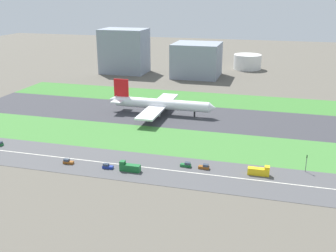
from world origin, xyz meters
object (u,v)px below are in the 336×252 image
(airliner, at_px, (159,104))
(traffic_light, at_px, (306,162))
(truck_0, at_px, (129,167))
(fuel_tank_west, at_px, (247,62))
(hangar_building, at_px, (197,60))
(car_5, at_px, (68,162))
(car_4, at_px, (186,165))
(car_1, at_px, (107,166))
(terminal_building, at_px, (124,51))
(truck_2, at_px, (259,171))
(car_2, at_px, (204,167))

(airliner, relative_size, traffic_light, 9.03)
(truck_0, height_order, fuel_tank_west, fuel_tank_west)
(truck_0, height_order, hangar_building, hangar_building)
(car_5, distance_m, hangar_building, 193.14)
(car_4, distance_m, traffic_light, 48.03)
(car_1, bearing_deg, car_5, 0.00)
(car_1, distance_m, terminal_building, 203.98)
(airliner, distance_m, car_1, 78.19)
(truck_0, xyz_separation_m, car_1, (-9.61, 0.00, -0.75))
(truck_2, bearing_deg, airliner, 131.97)
(truck_0, distance_m, traffic_light, 70.72)
(terminal_building, bearing_deg, truck_2, -55.18)
(truck_0, height_order, traffic_light, traffic_light)
(car_5, relative_size, car_1, 1.00)
(truck_0, bearing_deg, terminal_building, -68.39)
(airliner, height_order, fuel_tank_west, airliner)
(fuel_tank_west, bearing_deg, hangar_building, -131.00)
(truck_2, relative_size, fuel_tank_west, 0.33)
(truck_0, xyz_separation_m, terminal_building, (-76.07, 192.00, 17.38))
(car_1, height_order, car_2, same)
(terminal_building, bearing_deg, traffic_light, -50.31)
(car_5, bearing_deg, car_4, -168.38)
(car_2, xyz_separation_m, fuel_tank_west, (-0.69, 227.00, 5.86))
(car_4, distance_m, truck_2, 29.44)
(car_4, bearing_deg, car_2, 0.00)
(car_5, height_order, car_2, same)
(car_5, distance_m, car_4, 49.64)
(truck_2, distance_m, car_2, 21.83)
(airliner, height_order, truck_0, airliner)
(airliner, height_order, car_1, airliner)
(car_4, bearing_deg, traffic_light, 9.61)
(traffic_light, bearing_deg, car_1, -167.00)
(truck_0, xyz_separation_m, fuel_tank_west, (28.03, 237.00, 5.11))
(traffic_light, relative_size, terminal_building, 0.18)
(car_5, distance_m, car_2, 57.11)
(car_1, bearing_deg, car_2, -165.38)
(truck_0, bearing_deg, airliner, -82.23)
(fuel_tank_west, bearing_deg, airliner, -103.67)
(truck_2, distance_m, fuel_tank_west, 228.17)
(terminal_building, height_order, hangar_building, terminal_building)
(car_5, bearing_deg, car_1, -180.00)
(truck_0, relative_size, car_2, 1.91)
(truck_0, distance_m, car_2, 30.41)
(airliner, bearing_deg, terminal_building, 119.85)
(car_4, bearing_deg, car_5, -168.38)
(car_5, height_order, terminal_building, terminal_building)
(car_2, bearing_deg, truck_0, -160.80)
(car_5, height_order, car_4, same)
(truck_2, relative_size, traffic_light, 1.17)
(fuel_tank_west, bearing_deg, truck_2, -84.34)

